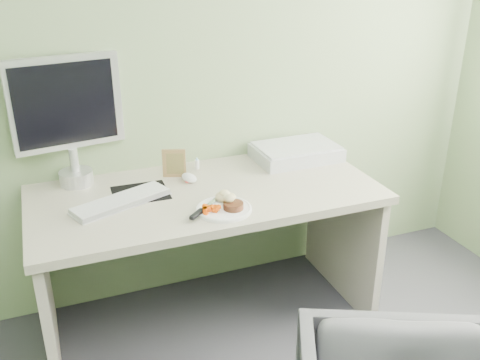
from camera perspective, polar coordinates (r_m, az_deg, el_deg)
name	(u,v)px	position (r m, az deg, el deg)	size (l,w,h in m)	color
wall_back	(179,42)	(2.64, -6.56, 14.42)	(3.50, 3.50, 0.00)	gray
desk	(207,225)	(2.56, -3.52, -4.85)	(1.60, 0.75, 0.73)	#B9B19B
plate	(224,209)	(2.29, -1.72, -3.13)	(0.24, 0.24, 0.01)	white
steak	(233,206)	(2.27, -0.72, -2.76)	(0.09, 0.09, 0.03)	black
potato_pile	(225,195)	(2.33, -1.64, -1.60)	(0.11, 0.08, 0.06)	tan
carrot_heap	(211,207)	(2.25, -3.13, -2.94)	(0.06, 0.05, 0.04)	#EB4B04
steak_knife	(201,211)	(2.24, -4.18, -3.29)	(0.18, 0.17, 0.02)	silver
mousepad	(140,193)	(2.49, -10.58, -1.35)	(0.25, 0.22, 0.00)	black
keyboard	(121,201)	(2.40, -12.55, -2.16)	(0.44, 0.13, 0.02)	white
computer_mouse	(189,178)	(2.58, -5.44, 0.23)	(0.06, 0.10, 0.04)	white
photo_frame	(174,163)	(2.62, -7.04, 1.79)	(0.11, 0.01, 0.14)	olive
eyedrop_bottle	(197,163)	(2.72, -4.60, 1.79)	(0.02, 0.02, 0.06)	white
scanner	(296,153)	(2.85, 6.00, 2.91)	(0.44, 0.29, 0.07)	silver
monitor	(68,114)	(2.57, -17.91, 6.71)	(0.50, 0.17, 0.60)	silver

